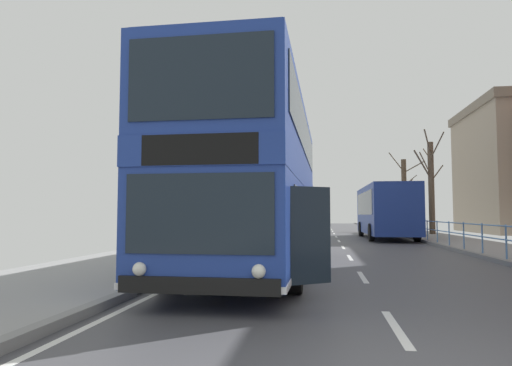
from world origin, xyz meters
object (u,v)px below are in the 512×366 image
(background_bus_far_lane, at_px, (385,210))
(bare_tree_far_00, at_px, (431,184))
(double_decker_bus_main, at_px, (259,183))
(bare_tree_far_01, at_px, (404,193))

(background_bus_far_lane, bearing_deg, bare_tree_far_00, 46.59)
(double_decker_bus_main, bearing_deg, background_bus_far_lane, 71.45)
(background_bus_far_lane, distance_m, bare_tree_far_01, 14.00)
(double_decker_bus_main, height_order, bare_tree_far_01, bare_tree_far_01)
(bare_tree_far_00, bearing_deg, double_decker_bus_main, -114.22)
(bare_tree_far_00, height_order, bare_tree_far_01, bare_tree_far_00)
(double_decker_bus_main, height_order, background_bus_far_lane, double_decker_bus_main)
(background_bus_far_lane, height_order, bare_tree_far_01, bare_tree_far_01)
(background_bus_far_lane, relative_size, bare_tree_far_00, 1.43)
(double_decker_bus_main, bearing_deg, bare_tree_far_01, 73.26)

